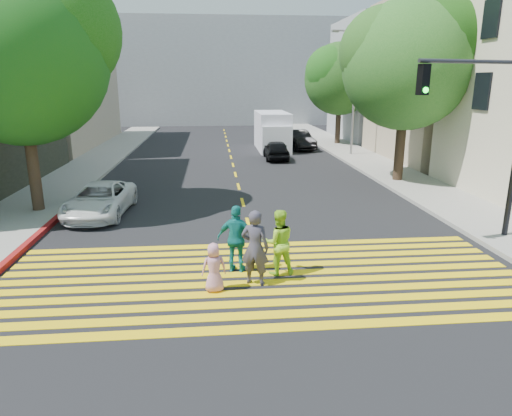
{
  "coord_description": "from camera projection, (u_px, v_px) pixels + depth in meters",
  "views": [
    {
      "loc": [
        -1.17,
        -9.46,
        4.86
      ],
      "look_at": [
        0.0,
        3.0,
        1.4
      ],
      "focal_mm": 32.0,
      "sensor_mm": 36.0,
      "label": 1
    }
  ],
  "objects": [
    {
      "name": "pedestrian_child",
      "position": [
        214.0,
        268.0,
        10.84
      ],
      "size": [
        0.64,
        0.46,
        1.21
      ],
      "primitive_type": "imported",
      "rotation": [
        0.0,
        0.0,
        3.28
      ],
      "color": "#C98399",
      "rests_on": "ground"
    },
    {
      "name": "ground",
      "position": [
        268.0,
        301.0,
        10.48
      ],
      "size": [
        120.0,
        120.0,
        0.0
      ],
      "primitive_type": "plane",
      "color": "black"
    },
    {
      "name": "curb_red",
      "position": [
        47.0,
        227.0,
        15.59
      ],
      "size": [
        0.2,
        8.0,
        0.16
      ],
      "primitive_type": "cube",
      "color": "maroon",
      "rests_on": "ground"
    },
    {
      "name": "pedestrian_man",
      "position": [
        255.0,
        248.0,
        11.14
      ],
      "size": [
        0.81,
        0.67,
        1.91
      ],
      "primitive_type": "imported",
      "rotation": [
        0.0,
        0.0,
        2.8
      ],
      "color": "#3B3745",
      "rests_on": "ground"
    },
    {
      "name": "dark_car_near",
      "position": [
        276.0,
        150.0,
        29.57
      ],
      "size": [
        1.6,
        3.74,
        1.26
      ],
      "primitive_type": "imported",
      "rotation": [
        0.0,
        0.0,
        3.11
      ],
      "color": "black",
      "rests_on": "ground"
    },
    {
      "name": "sidewalk_right",
      "position": [
        386.0,
        170.0,
        25.62
      ],
      "size": [
        3.0,
        60.0,
        0.15
      ],
      "primitive_type": "cube",
      "color": "gray",
      "rests_on": "ground"
    },
    {
      "name": "sidewalk_left",
      "position": [
        105.0,
        156.0,
        30.81
      ],
      "size": [
        3.0,
        40.0,
        0.15
      ],
      "primitive_type": "cube",
      "color": "gray",
      "rests_on": "ground"
    },
    {
      "name": "white_van",
      "position": [
        273.0,
        132.0,
        33.64
      ],
      "size": [
        2.21,
        5.81,
        2.74
      ],
      "rotation": [
        0.0,
        0.0,
        -0.0
      ],
      "color": "white",
      "rests_on": "ground"
    },
    {
      "name": "pedestrian_woman",
      "position": [
        278.0,
        242.0,
        11.78
      ],
      "size": [
        0.9,
        0.73,
        1.74
      ],
      "primitive_type": "imported",
      "rotation": [
        0.0,
        0.0,
        3.23
      ],
      "color": "#9FE12B",
      "rests_on": "ground"
    },
    {
      "name": "building_right_tan",
      "position": [
        469.0,
        80.0,
        28.74
      ],
      "size": [
        10.0,
        10.0,
        10.0
      ],
      "primitive_type": "cube",
      "color": "tan",
      "rests_on": "ground"
    },
    {
      "name": "dark_car_parked",
      "position": [
        298.0,
        140.0,
        34.14
      ],
      "size": [
        2.19,
        4.48,
        1.41
      ],
      "primitive_type": "imported",
      "rotation": [
        0.0,
        0.0,
        0.17
      ],
      "color": "black",
      "rests_on": "ground"
    },
    {
      "name": "building_right_grey",
      "position": [
        400.0,
        81.0,
        39.29
      ],
      "size": [
        10.0,
        10.0,
        10.0
      ],
      "primitive_type": "cube",
      "color": "gray",
      "rests_on": "ground"
    },
    {
      "name": "tree_right_near",
      "position": [
        409.0,
        58.0,
        21.35
      ],
      "size": [
        8.16,
        7.91,
        8.79
      ],
      "rotation": [
        0.0,
        0.0,
        -0.4
      ],
      "color": "black",
      "rests_on": "ground"
    },
    {
      "name": "white_sedan",
      "position": [
        100.0,
        200.0,
        17.13
      ],
      "size": [
        2.24,
        4.42,
        1.2
      ],
      "primitive_type": "imported",
      "rotation": [
        0.0,
        0.0,
        -0.06
      ],
      "color": "white",
      "rests_on": "ground"
    },
    {
      "name": "pedestrian_extra",
      "position": [
        237.0,
        239.0,
        11.92
      ],
      "size": [
        1.14,
        0.73,
        1.8
      ],
      "primitive_type": "imported",
      "rotation": [
        0.0,
        0.0,
        2.85
      ],
      "color": "#137878",
      "rests_on": "ground"
    },
    {
      "name": "lane_line",
      "position": [
        230.0,
        154.0,
        32.07
      ],
      "size": [
        0.12,
        34.4,
        0.01
      ],
      "color": "yellow",
      "rests_on": "ground"
    },
    {
      "name": "tree_right_far",
      "position": [
        341.0,
        75.0,
        35.22
      ],
      "size": [
        6.96,
        6.82,
        8.01
      ],
      "rotation": [
        0.0,
        0.0,
        0.28
      ],
      "color": "black",
      "rests_on": "ground"
    },
    {
      "name": "building_left_tan",
      "position": [
        16.0,
        80.0,
        34.58
      ],
      "size": [
        12.0,
        16.0,
        10.0
      ],
      "primitive_type": "cube",
      "color": "tan",
      "rests_on": "ground"
    },
    {
      "name": "street_lamp",
      "position": [
        352.0,
        85.0,
        29.77
      ],
      "size": [
        1.85,
        0.49,
        8.18
      ],
      "rotation": [
        0.0,
        0.0,
        0.18
      ],
      "color": "gray",
      "rests_on": "ground"
    },
    {
      "name": "traffic_signal",
      "position": [
        494.0,
        121.0,
        13.33
      ],
      "size": [
        3.88,
        1.17,
        5.8
      ],
      "rotation": [
        0.0,
        0.0,
        0.23
      ],
      "color": "black",
      "rests_on": "ground"
    },
    {
      "name": "backdrop_block",
      "position": [
        221.0,
        72.0,
        54.95
      ],
      "size": [
        30.0,
        8.0,
        12.0
      ],
      "primitive_type": "cube",
      "color": "gray",
      "rests_on": "ground"
    },
    {
      "name": "silver_car",
      "position": [
        270.0,
        134.0,
        38.84
      ],
      "size": [
        1.72,
        4.19,
        1.21
      ],
      "primitive_type": "imported",
      "rotation": [
        0.0,
        0.0,
        3.14
      ],
      "color": "#969696",
      "rests_on": "ground"
    },
    {
      "name": "tree_left",
      "position": [
        20.0,
        47.0,
        15.99
      ],
      "size": [
        7.25,
        6.89,
        8.98
      ],
      "rotation": [
        0.0,
        0.0,
        0.11
      ],
      "color": "#3A2A17",
      "rests_on": "ground"
    },
    {
      "name": "crosswalk",
      "position": [
        262.0,
        278.0,
        11.7
      ],
      "size": [
        13.4,
        5.3,
        0.01
      ],
      "color": "yellow",
      "rests_on": "ground"
    }
  ]
}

